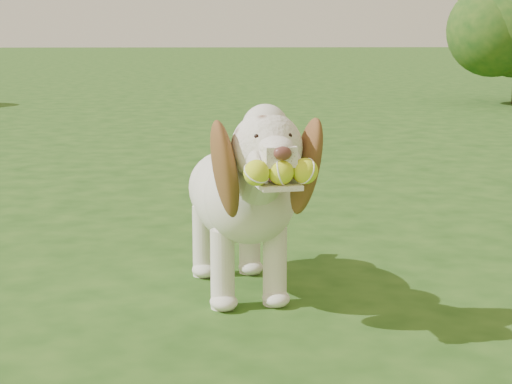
{
  "coord_description": "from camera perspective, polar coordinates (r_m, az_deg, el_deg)",
  "views": [
    {
      "loc": [
        0.04,
        -2.69,
        0.9
      ],
      "look_at": [
        0.16,
        -0.09,
        0.4
      ],
      "focal_mm": 60.0,
      "sensor_mm": 36.0,
      "label": 1
    }
  ],
  "objects": [
    {
      "name": "ground",
      "position": [
        2.84,
        -3.26,
        -7.71
      ],
      "size": [
        80.0,
        80.0,
        0.0
      ],
      "primitive_type": "plane",
      "color": "#1D4313",
      "rests_on": "ground"
    },
    {
      "name": "dog",
      "position": [
        2.86,
        -0.95,
        0.03
      ],
      "size": [
        0.47,
        1.06,
        0.69
      ],
      "rotation": [
        0.0,
        0.0,
        0.18
      ],
      "color": "silver",
      "rests_on": "ground"
    }
  ]
}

